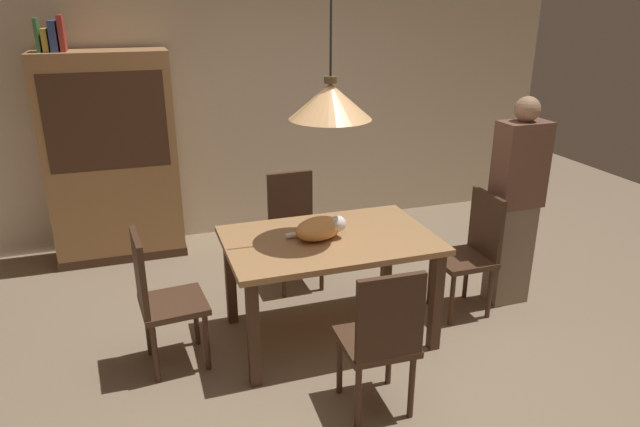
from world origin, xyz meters
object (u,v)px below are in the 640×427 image
at_px(dining_table, 329,251).
at_px(cat_sleeping, 320,228).
at_px(book_yellow_short, 46,40).
at_px(hutch_bookcase, 113,163).
at_px(book_red_tall, 62,33).
at_px(pendant_lamp, 330,101).
at_px(person_standing, 515,204).
at_px(book_blue_wide, 54,36).
at_px(chair_far_back, 294,225).
at_px(chair_left_side, 160,295).
at_px(chair_near_front, 382,337).
at_px(chair_right_side, 472,248).
at_px(book_green_slim, 38,35).

bearing_deg(dining_table, cat_sleeping, -176.91).
height_order(cat_sleeping, book_yellow_short, book_yellow_short).
height_order(dining_table, hutch_bookcase, hutch_bookcase).
xyz_separation_m(hutch_bookcase, book_red_tall, (-0.26, 0.00, 1.10)).
distance_m(pendant_lamp, person_standing, 1.72).
relative_size(cat_sleeping, person_standing, 0.25).
relative_size(cat_sleeping, book_blue_wide, 1.68).
relative_size(dining_table, book_red_tall, 5.00).
height_order(pendant_lamp, book_blue_wide, pendant_lamp).
bearing_deg(book_blue_wide, chair_far_back, -31.26).
relative_size(dining_table, chair_left_side, 1.51).
bearing_deg(chair_near_front, book_blue_wide, 121.23).
xyz_separation_m(chair_far_back, chair_near_front, (-0.00, -1.76, 0.00)).
bearing_deg(book_red_tall, chair_right_side, -34.63).
height_order(chair_far_back, book_red_tall, book_red_tall).
distance_m(cat_sleeping, book_red_tall, 2.72).
height_order(chair_left_side, chair_near_front, same).
distance_m(chair_right_side, book_yellow_short, 3.74).
height_order(cat_sleeping, person_standing, person_standing).
height_order(chair_far_back, hutch_bookcase, hutch_bookcase).
height_order(chair_right_side, book_blue_wide, book_blue_wide).
xyz_separation_m(hutch_bookcase, person_standing, (2.86, -1.87, -0.08)).
height_order(chair_left_side, person_standing, person_standing).
height_order(chair_near_front, book_green_slim, book_green_slim).
bearing_deg(book_yellow_short, chair_far_back, -30.30).
distance_m(chair_right_side, book_red_tall, 3.66).
bearing_deg(dining_table, person_standing, 1.33).
relative_size(chair_far_back, cat_sleeping, 2.30).
distance_m(chair_far_back, cat_sleeping, 0.94).
distance_m(chair_far_back, chair_left_side, 1.43).
distance_m(chair_left_side, chair_right_side, 2.26).
distance_m(pendant_lamp, book_green_slim, 2.64).
distance_m(dining_table, pendant_lamp, 1.01).
distance_m(chair_near_front, book_green_slim, 3.62).
xyz_separation_m(pendant_lamp, person_standing, (1.49, 0.03, -0.85)).
bearing_deg(book_blue_wide, person_standing, -30.41).
xyz_separation_m(dining_table, chair_left_side, (-1.13, -0.01, -0.14)).
height_order(chair_far_back, chair_near_front, same).
bearing_deg(book_green_slim, book_yellow_short, 0.00).
bearing_deg(book_yellow_short, person_standing, -29.91).
bearing_deg(book_blue_wide, book_green_slim, 180.00).
relative_size(pendant_lamp, book_red_tall, 4.64).
relative_size(chair_near_front, cat_sleeping, 2.30).
height_order(chair_left_side, book_yellow_short, book_yellow_short).
distance_m(chair_near_front, hutch_bookcase, 3.12).
bearing_deg(chair_far_back, chair_right_side, -37.85).
bearing_deg(book_red_tall, book_yellow_short, 180.00).
relative_size(hutch_bookcase, book_red_tall, 6.61).
bearing_deg(cat_sleeping, chair_far_back, 85.87).
bearing_deg(person_standing, book_red_tall, 149.09).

